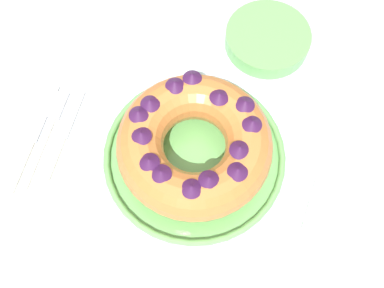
# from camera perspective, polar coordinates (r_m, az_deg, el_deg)

# --- Properties ---
(ground_plane) EXTENTS (8.00, 8.00, 0.00)m
(ground_plane) POSITION_cam_1_polar(r_m,az_deg,el_deg) (1.59, 0.01, -12.66)
(ground_plane) COLOR #4C4742
(dining_table) EXTENTS (1.14, 1.24, 0.77)m
(dining_table) POSITION_cam_1_polar(r_m,az_deg,el_deg) (0.93, 0.02, -4.88)
(dining_table) COLOR silver
(dining_table) RESTS_ON ground_plane
(serving_dish) EXTENTS (0.34, 0.34, 0.03)m
(serving_dish) POSITION_cam_1_polar(r_m,az_deg,el_deg) (0.83, 0.00, -1.47)
(serving_dish) COLOR #6BB760
(serving_dish) RESTS_ON dining_table
(bundt_cake) EXTENTS (0.28, 0.28, 0.09)m
(bundt_cake) POSITION_cam_1_polar(r_m,az_deg,el_deg) (0.78, 0.00, 0.06)
(bundt_cake) COLOR #C67538
(bundt_cake) RESTS_ON serving_dish
(fork) EXTENTS (0.02, 0.21, 0.01)m
(fork) POSITION_cam_1_polar(r_m,az_deg,el_deg) (0.91, -17.85, 1.49)
(fork) COLOR white
(fork) RESTS_ON dining_table
(serving_knife) EXTENTS (0.02, 0.23, 0.01)m
(serving_knife) POSITION_cam_1_polar(r_m,az_deg,el_deg) (0.91, -19.84, 0.01)
(serving_knife) COLOR white
(serving_knife) RESTS_ON dining_table
(cake_knife) EXTENTS (0.02, 0.19, 0.01)m
(cake_knife) POSITION_cam_1_polar(r_m,az_deg,el_deg) (0.89, -16.25, 0.51)
(cake_knife) COLOR white
(cake_knife) RESTS_ON dining_table
(side_bowl) EXTENTS (0.18, 0.18, 0.04)m
(side_bowl) POSITION_cam_1_polar(r_m,az_deg,el_deg) (0.97, 9.56, 13.03)
(side_bowl) COLOR #6BB760
(side_bowl) RESTS_ON dining_table
(napkin) EXTENTS (0.18, 0.13, 0.00)m
(napkin) POSITION_cam_1_polar(r_m,az_deg,el_deg) (0.86, 19.86, -8.54)
(napkin) COLOR #B2D1B7
(napkin) RESTS_ON dining_table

